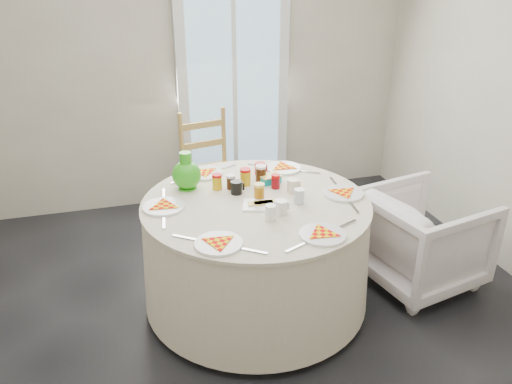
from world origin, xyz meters
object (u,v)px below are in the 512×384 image
object	(u,v)px
table	(256,252)
green_pitcher	(186,169)
armchair	(422,231)
wooden_chair	(213,175)

from	to	relation	value
table	green_pitcher	world-z (taller)	green_pitcher
armchair	table	bearing A→B (deg)	74.47
table	armchair	size ratio (longest dim) A/B	1.94
wooden_chair	armchair	size ratio (longest dim) A/B	1.33
armchair	green_pitcher	size ratio (longest dim) A/B	3.08
wooden_chair	armchair	xyz separation A→B (m)	(1.22, -1.19, -0.08)
armchair	green_pitcher	distance (m)	1.66
table	armchair	distance (m)	1.17
wooden_chair	table	bearing A→B (deg)	-98.98
table	green_pitcher	size ratio (longest dim) A/B	5.99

